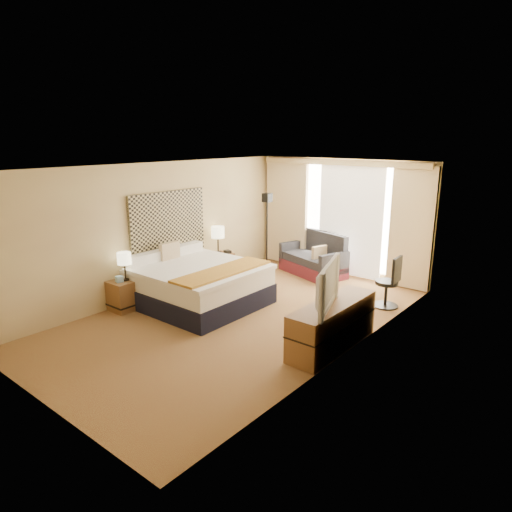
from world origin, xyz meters
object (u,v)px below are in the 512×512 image
Objects in this scene: television at (321,285)px; desk_chair at (389,285)px; bed at (197,284)px; media_dresser at (333,325)px; floor_lamp at (267,218)px; nightstand_right at (220,266)px; loveseat at (315,260)px; nightstand_left at (125,295)px; lamp_left at (124,259)px; lamp_right at (218,233)px.

desk_chair is at bearing -19.97° from television.
desk_chair is (2.86, 2.11, 0.04)m from bed.
bed is at bearing 64.79° from television.
bed is at bearing -145.86° from desk_chair.
media_dresser is 0.97× the size of floor_lamp.
nightstand_right is 1.67m from bed.
loveseat is (-2.23, 3.04, -0.04)m from media_dresser.
lamp_left is (0.03, 0.02, 0.68)m from nightstand_left.
bed reaches higher than media_dresser.
television is at bearing 11.48° from lamp_left.
floor_lamp reaches higher than loveseat.
bed is 1.19× the size of floor_lamp.
lamp_right is (-3.75, 1.45, 0.67)m from media_dresser.
television is (3.65, 0.76, 0.76)m from nightstand_left.
lamp_right reaches higher than lamp_left.
nightstand_left is at bearing 82.26° from television.
bed reaches higher than nightstand_right.
lamp_right is at bearing -129.76° from floor_lamp.
television is at bearing -40.97° from floor_lamp.
floor_lamp reaches higher than bed.
television is at bearing 11.70° from nightstand_left.
lamp_right reaches higher than nightstand_left.
nightstand_left is 0.25× the size of bed.
loveseat is 4.05m from television.
nightstand_right is at bearing 119.02° from bed.
television is at bearing -5.78° from bed.
lamp_left is 3.70m from television.
floor_lamp is at bearing 142.87° from media_dresser.
nightstand_left is 0.30× the size of floor_lamp.
lamp_left reaches higher than loveseat.
lamp_right reaches higher than media_dresser.
floor_lamp is 3.97m from television.
lamp_right is (-0.71, -0.85, -0.30)m from floor_lamp.
lamp_right reaches higher than loveseat.
loveseat is (1.47, 4.09, 0.04)m from nightstand_left.
bed is at bearing 52.66° from lamp_left.
television reaches higher than nightstand_left.
loveseat is at bearing 126.21° from media_dresser.
lamp_left is (0.03, -2.48, 0.68)m from nightstand_right.
bed is 2.26× the size of desk_chair.
bed is 2.49m from floor_lamp.
nightstand_right is 0.47× the size of television.
desk_chair is at bearing -3.76° from floor_lamp.
desk_chair reaches higher than nightstand_right.
loveseat is at bearing 42.31° from floor_lamp.
media_dresser is 3.86m from lamp_left.
television is (3.65, -1.74, 0.76)m from nightstand_right.
floor_lamp is (-0.15, 2.31, 0.92)m from bed.
lamp_left is (-3.67, -1.03, 0.60)m from media_dresser.
media_dresser reaches higher than nightstand_left.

